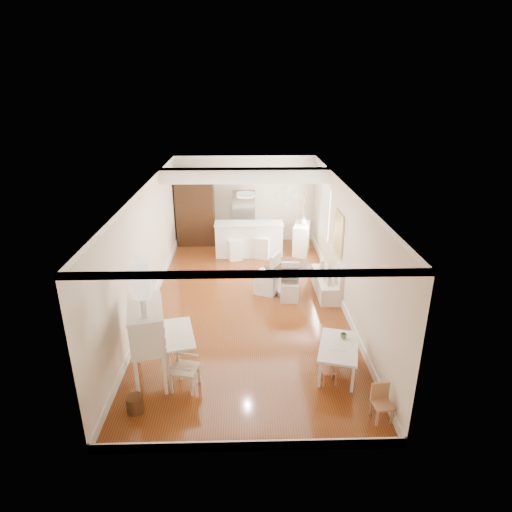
{
  "coord_description": "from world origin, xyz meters",
  "views": [
    {
      "loc": [
        -0.02,
        -9.11,
        4.82
      ],
      "look_at": [
        0.24,
        0.3,
        1.08
      ],
      "focal_mm": 30.0,
      "sensor_mm": 36.0,
      "label": 1
    }
  ],
  "objects_px": {
    "fridge": "(255,217)",
    "slip_chair_far": "(267,273)",
    "secretary_bureau": "(148,343)",
    "kids_chair_c": "(382,404)",
    "kids_table": "(338,359)",
    "kids_chair_a": "(329,369)",
    "slip_chair_near": "(290,283)",
    "sideboard": "(301,238)",
    "pantry_cabinet": "(195,210)",
    "bar_stool_right": "(263,241)",
    "wicker_basket": "(135,404)",
    "kids_chair_b": "(328,356)",
    "breakfast_counter": "(249,239)",
    "dining_table": "(287,279)",
    "bar_stool_left": "(235,244)",
    "gustavian_armchair": "(185,368)"
  },
  "relations": [
    {
      "from": "kids_chair_c",
      "to": "bar_stool_left",
      "type": "height_order",
      "value": "bar_stool_left"
    },
    {
      "from": "wicker_basket",
      "to": "slip_chair_far",
      "type": "xyz_separation_m",
      "value": [
        2.3,
        4.17,
        0.4
      ]
    },
    {
      "from": "wicker_basket",
      "to": "kids_chair_a",
      "type": "xyz_separation_m",
      "value": [
        3.19,
        0.62,
        0.14
      ]
    },
    {
      "from": "slip_chair_far",
      "to": "breakfast_counter",
      "type": "xyz_separation_m",
      "value": [
        -0.41,
        2.57,
        -0.02
      ]
    },
    {
      "from": "breakfast_counter",
      "to": "kids_chair_c",
      "type": "bearing_deg",
      "value": -74.41
    },
    {
      "from": "kids_chair_b",
      "to": "slip_chair_near",
      "type": "xyz_separation_m",
      "value": [
        -0.42,
        2.76,
        0.17
      ]
    },
    {
      "from": "fridge",
      "to": "slip_chair_far",
      "type": "bearing_deg",
      "value": -86.68
    },
    {
      "from": "breakfast_counter",
      "to": "wicker_basket",
      "type": "bearing_deg",
      "value": -105.67
    },
    {
      "from": "bar_stool_right",
      "to": "wicker_basket",
      "type": "bearing_deg",
      "value": -93.5
    },
    {
      "from": "kids_chair_b",
      "to": "fridge",
      "type": "height_order",
      "value": "fridge"
    },
    {
      "from": "secretary_bureau",
      "to": "kids_table",
      "type": "distance_m",
      "value": 3.35
    },
    {
      "from": "slip_chair_far",
      "to": "bar_stool_right",
      "type": "distance_m",
      "value": 2.36
    },
    {
      "from": "slip_chair_near",
      "to": "sideboard",
      "type": "height_order",
      "value": "sideboard"
    },
    {
      "from": "slip_chair_near",
      "to": "bar_stool_right",
      "type": "bearing_deg",
      "value": 107.3
    },
    {
      "from": "dining_table",
      "to": "kids_chair_a",
      "type": "bearing_deg",
      "value": -83.61
    },
    {
      "from": "bar_stool_left",
      "to": "kids_chair_a",
      "type": "bearing_deg",
      "value": -91.16
    },
    {
      "from": "wicker_basket",
      "to": "breakfast_counter",
      "type": "bearing_deg",
      "value": 74.33
    },
    {
      "from": "dining_table",
      "to": "pantry_cabinet",
      "type": "distance_m",
      "value": 4.62
    },
    {
      "from": "kids_table",
      "to": "bar_stool_left",
      "type": "distance_m",
      "value": 5.84
    },
    {
      "from": "slip_chair_near",
      "to": "kids_chair_a",
      "type": "bearing_deg",
      "value": -76.96
    },
    {
      "from": "wicker_basket",
      "to": "pantry_cabinet",
      "type": "relative_size",
      "value": 0.12
    },
    {
      "from": "kids_table",
      "to": "slip_chair_far",
      "type": "distance_m",
      "value": 3.45
    },
    {
      "from": "slip_chair_far",
      "to": "sideboard",
      "type": "height_order",
      "value": "slip_chair_far"
    },
    {
      "from": "bar_stool_left",
      "to": "sideboard",
      "type": "xyz_separation_m",
      "value": [
        2.05,
        0.48,
        -0.02
      ]
    },
    {
      "from": "kids_chair_b",
      "to": "wicker_basket",
      "type": "bearing_deg",
      "value": -77.39
    },
    {
      "from": "kids_chair_b",
      "to": "slip_chair_far",
      "type": "xyz_separation_m",
      "value": [
        -0.96,
        3.18,
        0.25
      ]
    },
    {
      "from": "secretary_bureau",
      "to": "kids_chair_c",
      "type": "relative_size",
      "value": 2.36
    },
    {
      "from": "bar_stool_right",
      "to": "breakfast_counter",
      "type": "bearing_deg",
      "value": 169.7
    },
    {
      "from": "kids_chair_c",
      "to": "fridge",
      "type": "relative_size",
      "value": 0.34
    },
    {
      "from": "secretary_bureau",
      "to": "gustavian_armchair",
      "type": "xyz_separation_m",
      "value": [
        0.64,
        -0.29,
        -0.32
      ]
    },
    {
      "from": "gustavian_armchair",
      "to": "breakfast_counter",
      "type": "distance_m",
      "value": 6.3
    },
    {
      "from": "kids_chair_b",
      "to": "kids_chair_c",
      "type": "distance_m",
      "value": 1.41
    },
    {
      "from": "fridge",
      "to": "secretary_bureau",
      "type": "bearing_deg",
      "value": -106.07
    },
    {
      "from": "slip_chair_far",
      "to": "sideboard",
      "type": "distance_m",
      "value": 2.98
    },
    {
      "from": "secretary_bureau",
      "to": "pantry_cabinet",
      "type": "distance_m",
      "value": 6.99
    },
    {
      "from": "kids_chair_a",
      "to": "slip_chair_near",
      "type": "bearing_deg",
      "value": -179.82
    },
    {
      "from": "kids_table",
      "to": "kids_chair_a",
      "type": "height_order",
      "value": "kids_table"
    },
    {
      "from": "dining_table",
      "to": "bar_stool_left",
      "type": "distance_m",
      "value": 2.69
    },
    {
      "from": "dining_table",
      "to": "fridge",
      "type": "height_order",
      "value": "fridge"
    },
    {
      "from": "gustavian_armchair",
      "to": "kids_chair_a",
      "type": "relative_size",
      "value": 1.48
    },
    {
      "from": "slip_chair_far",
      "to": "bar_stool_left",
      "type": "xyz_separation_m",
      "value": [
        -0.84,
        2.25,
        -0.05
      ]
    },
    {
      "from": "pantry_cabinet",
      "to": "fridge",
      "type": "relative_size",
      "value": 1.28
    },
    {
      "from": "bar_stool_left",
      "to": "pantry_cabinet",
      "type": "distance_m",
      "value": 2.0
    },
    {
      "from": "secretary_bureau",
      "to": "kids_chair_a",
      "type": "bearing_deg",
      "value": -16.95
    },
    {
      "from": "dining_table",
      "to": "bar_stool_left",
      "type": "height_order",
      "value": "bar_stool_left"
    },
    {
      "from": "breakfast_counter",
      "to": "sideboard",
      "type": "relative_size",
      "value": 2.11
    },
    {
      "from": "pantry_cabinet",
      "to": "fridge",
      "type": "bearing_deg",
      "value": -0.9
    },
    {
      "from": "kids_chair_a",
      "to": "pantry_cabinet",
      "type": "bearing_deg",
      "value": -163.7
    },
    {
      "from": "breakfast_counter",
      "to": "slip_chair_near",
      "type": "bearing_deg",
      "value": -72.42
    },
    {
      "from": "slip_chair_near",
      "to": "bar_stool_left",
      "type": "height_order",
      "value": "bar_stool_left"
    }
  ]
}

